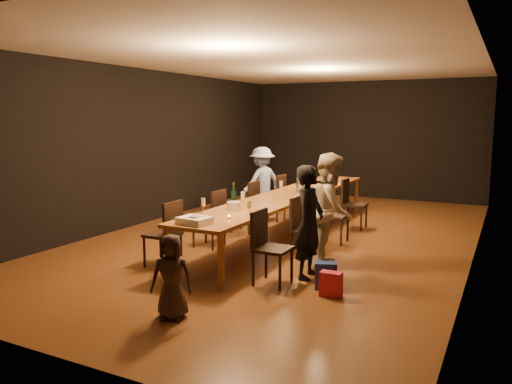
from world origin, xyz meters
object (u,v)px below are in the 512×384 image
at_px(chair_left_0, 162,234).
at_px(woman_tan, 331,210).
at_px(table, 288,197).
at_px(woman_birthday, 309,222).
at_px(chair_right_2, 334,215).
at_px(chair_right_0, 273,248).
at_px(child, 172,276).
at_px(chair_left_3, 273,197).
at_px(plate_stack, 234,206).
at_px(chair_right_1, 308,229).
at_px(man_blue, 262,181).
at_px(birthday_cake, 195,220).
at_px(champagne_bottle, 234,194).
at_px(ice_bucket, 302,185).
at_px(chair_left_1, 209,218).
at_px(chair_right_3, 355,204).
at_px(chair_left_2, 245,207).

xyz_separation_m(chair_left_0, woman_tan, (2.06, 1.11, 0.33)).
height_order(table, woman_birthday, woman_birthday).
height_order(chair_right_2, woman_tan, woman_tan).
distance_m(chair_right_0, child, 1.51).
relative_size(chair_left_3, plate_stack, 4.40).
relative_size(chair_right_1, man_blue, 0.64).
relative_size(birthday_cake, champagne_bottle, 1.15).
bearing_deg(child, champagne_bottle, 81.84).
height_order(chair_left_3, man_blue, man_blue).
distance_m(chair_right_2, chair_left_3, 2.08).
relative_size(birthday_cake, ice_bucket, 1.75).
relative_size(chair_left_0, man_blue, 0.64).
height_order(chair_right_0, birthday_cake, chair_right_0).
height_order(chair_right_2, chair_left_3, same).
xyz_separation_m(birthday_cake, champagne_bottle, (-0.20, 1.32, 0.14)).
relative_size(chair_right_1, chair_left_3, 1.00).
height_order(chair_right_1, chair_left_3, same).
height_order(chair_left_1, chair_left_3, same).
distance_m(chair_right_3, woman_tan, 2.54).
relative_size(chair_right_2, woman_tan, 0.59).
bearing_deg(birthday_cake, woman_birthday, 40.68).
relative_size(table, chair_right_2, 6.45).
height_order(chair_right_3, plate_stack, chair_right_3).
height_order(man_blue, birthday_cake, man_blue).
bearing_deg(chair_left_2, chair_right_2, -90.00).
relative_size(chair_left_0, plate_stack, 4.40).
relative_size(woman_tan, ice_bucket, 6.70).
relative_size(chair_right_0, chair_right_2, 1.00).
xyz_separation_m(chair_right_1, chair_right_3, (0.00, 2.40, 0.00)).
xyz_separation_m(chair_left_2, child, (1.22, -3.83, -0.02)).
distance_m(chair_right_3, birthday_cake, 4.08).
relative_size(child, champagne_bottle, 2.45).
height_order(child, ice_bucket, ice_bucket).
bearing_deg(ice_bucket, chair_right_0, -74.89).
bearing_deg(man_blue, birthday_cake, 40.61).
xyz_separation_m(chair_left_1, birthday_cake, (0.79, -1.57, 0.33)).
bearing_deg(chair_left_0, child, -139.46).
xyz_separation_m(chair_right_1, child, (-0.48, -2.63, -0.02)).
distance_m(chair_right_0, chair_left_2, 2.94).
bearing_deg(chair_right_1, man_blue, -142.39).
height_order(plate_stack, champagne_bottle, champagne_bottle).
bearing_deg(ice_bucket, woman_tan, -57.30).
height_order(man_blue, child, man_blue).
bearing_deg(chair_right_3, child, -5.40).
height_order(chair_left_0, champagne_bottle, champagne_bottle).
xyz_separation_m(table, ice_bucket, (0.07, 0.49, 0.17)).
distance_m(woman_birthday, man_blue, 4.25).
height_order(chair_left_0, chair_left_3, same).
distance_m(chair_right_0, ice_bucket, 3.02).
relative_size(table, birthday_cake, 14.48).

